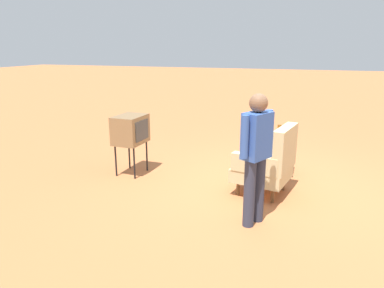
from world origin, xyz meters
TOP-DOWN VIEW (x-y plane):
  - ground_plane at (0.00, 0.00)m, footprint 60.00×60.00m
  - armchair at (0.22, 0.00)m, footprint 0.90×0.91m
  - side_table at (-0.67, 0.02)m, footprint 0.56×0.56m
  - tv_on_stand at (0.06, -2.36)m, footprint 0.62×0.47m
  - person_standing at (1.22, -0.05)m, footprint 0.52×0.36m
  - soda_can_blue at (-0.91, -0.05)m, footprint 0.07×0.07m
  - soda_can_red at (-0.83, -0.08)m, footprint 0.07×0.07m
  - bottle_short_clear at (-0.82, 0.20)m, footprint 0.06×0.06m
  - bottle_tall_amber at (-0.64, 0.06)m, footprint 0.07×0.07m
  - flower_vase at (-0.69, 0.18)m, footprint 0.15×0.10m
  - shrub_mid at (-2.51, -0.09)m, footprint 0.30×0.30m

SIDE VIEW (x-z plane):
  - ground_plane at x=0.00m, z-range 0.00..0.00m
  - shrub_mid at x=-2.51m, z-range 0.00..0.23m
  - armchair at x=0.22m, z-range -0.03..1.03m
  - side_table at x=-0.67m, z-range 0.21..0.81m
  - soda_can_blue at x=-0.91m, z-range 0.59..0.72m
  - soda_can_red at x=-0.83m, z-range 0.59..0.72m
  - bottle_short_clear at x=-0.82m, z-range 0.59..0.79m
  - flower_vase at x=-0.69m, z-range 0.61..0.87m
  - bottle_tall_amber at x=-0.64m, z-range 0.59..0.89m
  - tv_on_stand at x=0.06m, z-range 0.27..1.30m
  - person_standing at x=1.22m, z-range 0.12..1.76m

